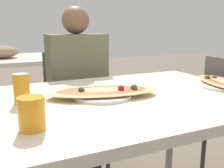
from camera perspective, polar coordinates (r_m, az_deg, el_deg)
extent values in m
cube|color=beige|center=(1.20, 1.80, -3.66)|extent=(1.33, 0.91, 0.04)
cylinder|color=#99999E|center=(1.96, 12.62, -9.32)|extent=(0.05, 0.05, 0.74)
cube|color=#4C4C4C|center=(1.93, -7.61, -6.87)|extent=(0.40, 0.40, 0.04)
cube|color=#4C4C4C|center=(2.04, -9.37, 1.01)|extent=(0.38, 0.03, 0.43)
cylinder|color=#38383D|center=(1.94, -0.87, -14.31)|extent=(0.03, 0.03, 0.43)
cylinder|color=#38383D|center=(1.84, -10.97, -16.11)|extent=(0.03, 0.03, 0.43)
cylinder|color=#38383D|center=(2.22, -4.53, -10.66)|extent=(0.03, 0.03, 0.43)
cylinder|color=#38383D|center=(2.14, -13.28, -11.95)|extent=(0.03, 0.03, 0.43)
cylinder|color=#38383D|center=(1.99, 19.24, -14.32)|extent=(0.03, 0.03, 0.43)
cylinder|color=#2D2D38|center=(1.94, -3.84, -13.57)|extent=(0.10, 0.10, 0.47)
cylinder|color=#2D2D38|center=(1.90, -8.91, -14.43)|extent=(0.10, 0.10, 0.47)
cube|color=#60664C|center=(1.83, -7.60, 1.82)|extent=(0.39, 0.21, 0.57)
sphere|color=brown|center=(1.80, -7.96, 13.61)|extent=(0.18, 0.18, 0.18)
cylinder|color=white|center=(1.20, -2.11, -2.39)|extent=(0.27, 0.27, 0.01)
ellipsoid|color=#E0AD66|center=(1.19, -2.11, -1.61)|extent=(0.54, 0.32, 0.02)
ellipsoid|color=#C14C28|center=(1.19, -2.11, -1.33)|extent=(0.44, 0.26, 0.01)
sphere|color=#335928|center=(1.20, 4.79, -0.80)|extent=(0.03, 0.03, 0.03)
sphere|color=#335928|center=(1.17, -6.53, -1.36)|extent=(0.02, 0.02, 0.02)
sphere|color=maroon|center=(1.18, 2.03, -0.99)|extent=(0.03, 0.03, 0.03)
sphere|color=#335928|center=(1.17, -6.75, -1.32)|extent=(0.03, 0.03, 0.03)
cylinder|color=orange|center=(1.15, -19.09, -1.00)|extent=(0.07, 0.07, 0.12)
cylinder|color=silver|center=(1.14, -19.31, 2.06)|extent=(0.06, 0.06, 0.00)
cylinder|color=orange|center=(0.85, -17.08, -6.15)|extent=(0.08, 0.08, 0.11)
cylinder|color=white|center=(1.51, 23.07, -0.28)|extent=(0.26, 0.26, 0.01)
ellipsoid|color=#E0AD66|center=(1.50, 23.12, 0.35)|extent=(0.28, 0.44, 0.02)
ellipsoid|color=#C14C28|center=(1.50, 23.14, 0.58)|extent=(0.23, 0.36, 0.01)
sphere|color=#335928|center=(1.53, 20.08, 1.38)|extent=(0.03, 0.03, 0.03)
sphere|color=#335928|center=(1.55, 21.45, 1.34)|extent=(0.02, 0.02, 0.02)
cube|color=beige|center=(2.83, -18.28, 5.20)|extent=(1.10, 0.80, 0.04)
ellipsoid|color=#8C7259|center=(2.80, -22.88, 6.43)|extent=(0.32, 0.24, 0.12)
cylinder|color=#99999E|center=(2.67, -6.05, -3.12)|extent=(0.05, 0.05, 0.74)
cylinder|color=#99999E|center=(3.32, -10.01, -0.10)|extent=(0.05, 0.05, 0.74)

